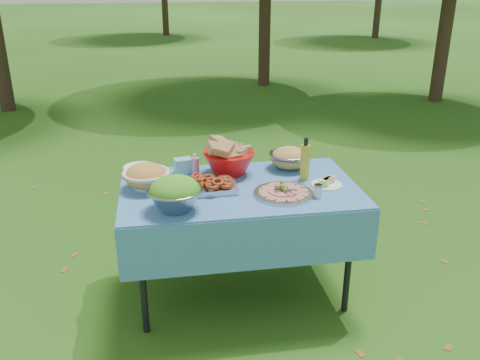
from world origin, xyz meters
The scene contains 14 objects.
ground centered at (0.00, 0.00, 0.00)m, with size 80.00×80.00×0.00m, color #1A3B0A.
picnic_table centered at (0.00, 0.00, 0.38)m, with size 1.46×0.86×0.76m, color #7FBDF4.
salad_bowl centered at (-0.41, -0.27, 0.86)m, with size 0.31×0.31×0.20m, color #92939A, non-canonical shape.
pasta_bowl_white centered at (-0.57, 0.08, 0.84)m, with size 0.28×0.28×0.16m, color white, non-canonical shape.
plate_stack centered at (-0.61, 0.31, 0.79)m, with size 0.21×0.21×0.06m, color white.
wipes_box centered at (-0.33, 0.30, 0.81)m, with size 0.11×0.08×0.10m, color #81C6CD.
sanitizer_bottle centered at (-0.25, 0.25, 0.84)m, with size 0.05×0.05×0.15m, color pink.
bread_bowl centered at (-0.03, 0.25, 0.87)m, with size 0.34×0.34×0.23m, color red, non-canonical shape.
pasta_bowl_steel centered at (0.39, 0.28, 0.83)m, with size 0.27×0.27×0.15m, color #92939A, non-canonical shape.
fried_tray centered at (-0.18, -0.02, 0.80)m, with size 0.31×0.22×0.07m, color silver.
charcuterie_platter centered at (0.24, -0.15, 0.80)m, with size 0.36×0.36×0.08m, color silver.
oil_bottle centered at (0.43, 0.07, 0.90)m, with size 0.06×0.06×0.28m, color gold.
cheese_plate centered at (0.54, -0.06, 0.79)m, with size 0.19×0.19×0.05m, color white.
shaker centered at (0.43, -0.22, 0.80)m, with size 0.05×0.05×0.08m, color silver.
Camera 1 is at (-0.48, -2.86, 1.98)m, focal length 38.00 mm.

